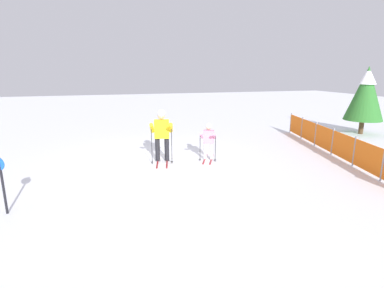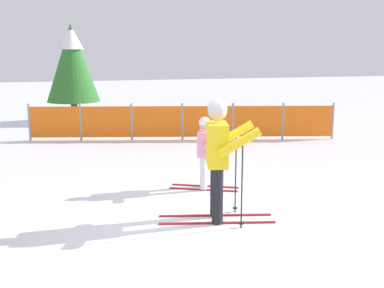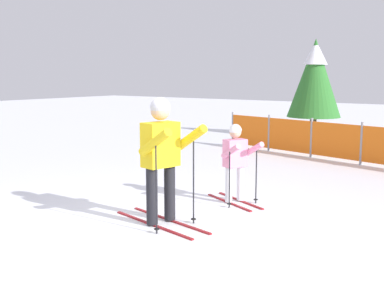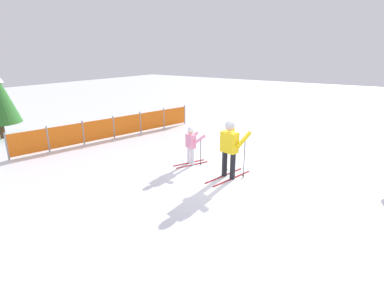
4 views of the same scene
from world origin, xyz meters
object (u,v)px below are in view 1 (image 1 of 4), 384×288
at_px(conifer_far, 366,93).
at_px(trail_marker, 2,178).
at_px(safety_fence, 333,142).
at_px(skier_child, 208,138).
at_px(skier_adult, 162,131).

distance_m(conifer_far, trail_marker, 14.67).
bearing_deg(safety_fence, trail_marker, -79.08).
distance_m(skier_child, conifer_far, 8.79).
distance_m(skier_adult, skier_child, 1.58).
height_order(skier_adult, skier_child, skier_adult).
distance_m(skier_adult, conifer_far, 10.20).
bearing_deg(skier_child, safety_fence, 106.37).
distance_m(safety_fence, conifer_far, 5.04).
relative_size(safety_fence, trail_marker, 6.24).
bearing_deg(skier_child, conifer_far, 128.31).
bearing_deg(trail_marker, skier_child, 115.39).
relative_size(skier_adult, trail_marker, 1.37).
relative_size(skier_child, safety_fence, 0.16).
height_order(conifer_far, trail_marker, conifer_far).
bearing_deg(safety_fence, conifer_far, 124.16).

